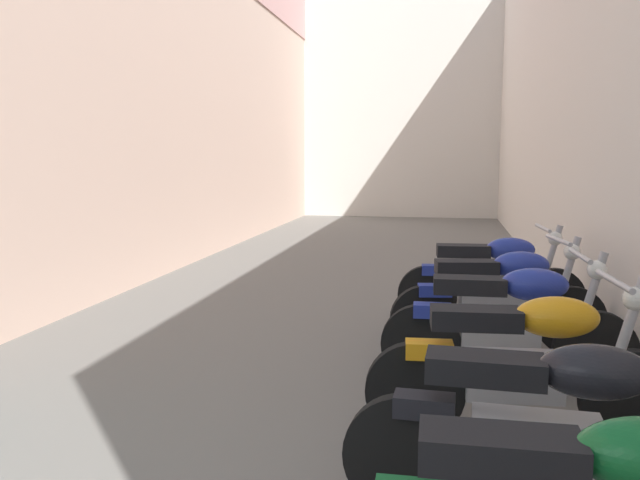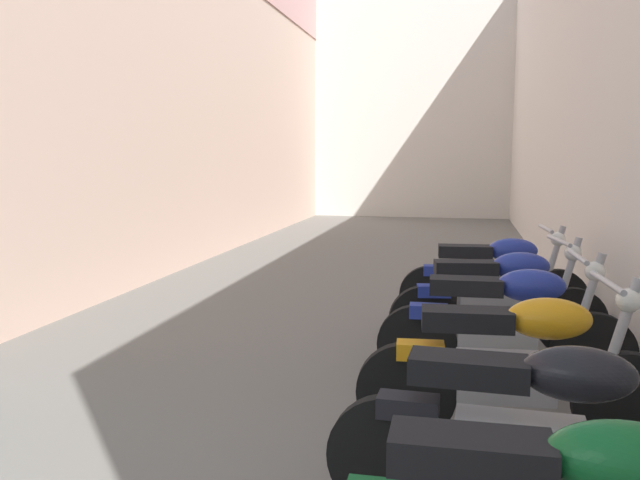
{
  "view_description": "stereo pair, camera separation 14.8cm",
  "coord_description": "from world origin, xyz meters",
  "px_view_note": "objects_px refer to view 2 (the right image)",
  "views": [
    {
      "loc": [
        1.25,
        0.61,
        1.71
      ],
      "look_at": [
        0.12,
        6.41,
        0.93
      ],
      "focal_mm": 35.97,
      "sensor_mm": 36.0,
      "label": 1
    },
    {
      "loc": [
        1.4,
        0.64,
        1.71
      ],
      "look_at": [
        0.12,
        6.41,
        0.93
      ],
      "focal_mm": 35.97,
      "sensor_mm": 36.0,
      "label": 2
    }
  ],
  "objects_px": {
    "motorcycle_third": "(534,432)",
    "motorcycle_fourth": "(516,364)",
    "motorcycle_seventh": "(494,278)",
    "motorcycle_sixth": "(499,298)",
    "motorcycle_fifth": "(505,322)"
  },
  "relations": [
    {
      "from": "motorcycle_third",
      "to": "motorcycle_fifth",
      "type": "bearing_deg",
      "value": 90.0
    },
    {
      "from": "motorcycle_fourth",
      "to": "motorcycle_fifth",
      "type": "relative_size",
      "value": 1.0
    },
    {
      "from": "motorcycle_third",
      "to": "motorcycle_fourth",
      "type": "relative_size",
      "value": 1.0
    },
    {
      "from": "motorcycle_seventh",
      "to": "motorcycle_third",
      "type": "bearing_deg",
      "value": -90.0
    },
    {
      "from": "motorcycle_fifth",
      "to": "motorcycle_seventh",
      "type": "xyz_separation_m",
      "value": [
        -0.0,
        1.76,
        0.0
      ]
    },
    {
      "from": "motorcycle_sixth",
      "to": "motorcycle_seventh",
      "type": "xyz_separation_m",
      "value": [
        0.0,
        0.96,
        0.0
      ]
    },
    {
      "from": "motorcycle_seventh",
      "to": "motorcycle_fourth",
      "type": "bearing_deg",
      "value": -90.0
    },
    {
      "from": "motorcycle_seventh",
      "to": "motorcycle_fifth",
      "type": "bearing_deg",
      "value": -90.0
    },
    {
      "from": "motorcycle_fifth",
      "to": "motorcycle_seventh",
      "type": "distance_m",
      "value": 1.76
    },
    {
      "from": "motorcycle_fifth",
      "to": "motorcycle_sixth",
      "type": "distance_m",
      "value": 0.81
    },
    {
      "from": "motorcycle_sixth",
      "to": "motorcycle_fourth",
      "type": "bearing_deg",
      "value": -90.0
    },
    {
      "from": "motorcycle_sixth",
      "to": "motorcycle_seventh",
      "type": "relative_size",
      "value": 0.99
    },
    {
      "from": "motorcycle_third",
      "to": "motorcycle_fourth",
      "type": "distance_m",
      "value": 0.94
    },
    {
      "from": "motorcycle_third",
      "to": "motorcycle_seventh",
      "type": "relative_size",
      "value": 1.0
    },
    {
      "from": "motorcycle_fourth",
      "to": "motorcycle_sixth",
      "type": "height_order",
      "value": "same"
    }
  ]
}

